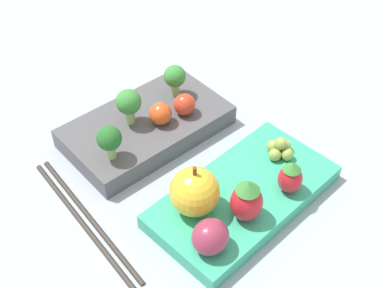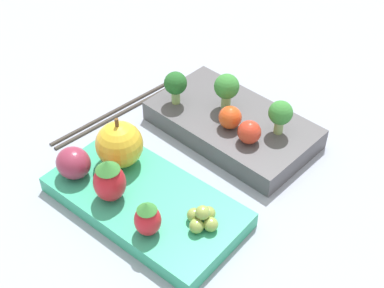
{
  "view_description": "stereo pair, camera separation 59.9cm",
  "coord_description": "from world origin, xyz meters",
  "px_view_note": "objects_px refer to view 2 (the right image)",
  "views": [
    {
      "loc": [
        -0.34,
        -0.3,
        0.46
      ],
      "look_at": [
        -0.01,
        0.0,
        0.04
      ],
      "focal_mm": 50.0,
      "sensor_mm": 36.0,
      "label": 1
    },
    {
      "loc": [
        0.25,
        -0.36,
        0.44
      ],
      "look_at": [
        -0.01,
        0.0,
        0.04
      ],
      "focal_mm": 50.0,
      "sensor_mm": 36.0,
      "label": 2
    }
  ],
  "objects_px": {
    "strawberry_0": "(109,180)",
    "chopsticks_pair": "(121,109)",
    "cherry_tomato_0": "(249,132)",
    "apple": "(119,144)",
    "broccoli_floret_2": "(227,88)",
    "plum": "(73,163)",
    "grape_cluster": "(202,218)",
    "broccoli_floret_1": "(176,84)",
    "strawberry_1": "(148,218)",
    "bento_box_fruit": "(146,202)",
    "cherry_tomato_1": "(233,119)",
    "bento_box_savoury": "(232,125)",
    "broccoli_floret_0": "(280,114)"
  },
  "relations": [
    {
      "from": "bento_box_fruit",
      "to": "apple",
      "type": "height_order",
      "value": "apple"
    },
    {
      "from": "plum",
      "to": "chopsticks_pair",
      "type": "xyz_separation_m",
      "value": [
        -0.05,
        0.13,
        -0.03
      ]
    },
    {
      "from": "strawberry_0",
      "to": "chopsticks_pair",
      "type": "xyz_separation_m",
      "value": [
        -0.11,
        0.13,
        -0.04
      ]
    },
    {
      "from": "plum",
      "to": "grape_cluster",
      "type": "relative_size",
      "value": 1.11
    },
    {
      "from": "chopsticks_pair",
      "to": "cherry_tomato_1",
      "type": "bearing_deg",
      "value": 11.18
    },
    {
      "from": "strawberry_0",
      "to": "plum",
      "type": "relative_size",
      "value": 1.34
    },
    {
      "from": "broccoli_floret_2",
      "to": "grape_cluster",
      "type": "xyz_separation_m",
      "value": [
        0.08,
        -0.17,
        -0.03
      ]
    },
    {
      "from": "plum",
      "to": "bento_box_savoury",
      "type": "bearing_deg",
      "value": 63.93
    },
    {
      "from": "bento_box_savoury",
      "to": "bento_box_fruit",
      "type": "relative_size",
      "value": 0.97
    },
    {
      "from": "broccoli_floret_1",
      "to": "strawberry_1",
      "type": "height_order",
      "value": "broccoli_floret_1"
    },
    {
      "from": "bento_box_savoury",
      "to": "broccoli_floret_0",
      "type": "height_order",
      "value": "broccoli_floret_0"
    },
    {
      "from": "broccoli_floret_0",
      "to": "apple",
      "type": "xyz_separation_m",
      "value": [
        -0.12,
        -0.14,
        -0.01
      ]
    },
    {
      "from": "broccoli_floret_2",
      "to": "apple",
      "type": "bearing_deg",
      "value": -106.93
    },
    {
      "from": "broccoli_floret_1",
      "to": "cherry_tomato_1",
      "type": "distance_m",
      "value": 0.09
    },
    {
      "from": "strawberry_1",
      "to": "apple",
      "type": "bearing_deg",
      "value": 146.46
    },
    {
      "from": "bento_box_savoury",
      "to": "strawberry_0",
      "type": "relative_size",
      "value": 4.09
    },
    {
      "from": "plum",
      "to": "grape_cluster",
      "type": "distance_m",
      "value": 0.16
    },
    {
      "from": "cherry_tomato_0",
      "to": "strawberry_1",
      "type": "xyz_separation_m",
      "value": [
        -0.01,
        -0.17,
        -0.0
      ]
    },
    {
      "from": "broccoli_floret_1",
      "to": "apple",
      "type": "distance_m",
      "value": 0.12
    },
    {
      "from": "chopsticks_pair",
      "to": "strawberry_0",
      "type": "bearing_deg",
      "value": -50.9
    },
    {
      "from": "broccoli_floret_1",
      "to": "strawberry_0",
      "type": "xyz_separation_m",
      "value": [
        0.04,
        -0.16,
        -0.01
      ]
    },
    {
      "from": "cherry_tomato_0",
      "to": "strawberry_0",
      "type": "distance_m",
      "value": 0.17
    },
    {
      "from": "plum",
      "to": "chopsticks_pair",
      "type": "distance_m",
      "value": 0.15
    },
    {
      "from": "cherry_tomato_1",
      "to": "chopsticks_pair",
      "type": "height_order",
      "value": "cherry_tomato_1"
    },
    {
      "from": "broccoli_floret_2",
      "to": "cherry_tomato_1",
      "type": "relative_size",
      "value": 1.7
    },
    {
      "from": "broccoli_floret_1",
      "to": "grape_cluster",
      "type": "xyz_separation_m",
      "value": [
        0.14,
        -0.14,
        -0.03
      ]
    },
    {
      "from": "broccoli_floret_2",
      "to": "chopsticks_pair",
      "type": "bearing_deg",
      "value": -154.78
    },
    {
      "from": "cherry_tomato_0",
      "to": "grape_cluster",
      "type": "bearing_deg",
      "value": -78.77
    },
    {
      "from": "cherry_tomato_0",
      "to": "apple",
      "type": "xyz_separation_m",
      "value": [
        -0.1,
        -0.11,
        0.01
      ]
    },
    {
      "from": "bento_box_savoury",
      "to": "chopsticks_pair",
      "type": "xyz_separation_m",
      "value": [
        -0.14,
        -0.05,
        -0.01
      ]
    },
    {
      "from": "cherry_tomato_0",
      "to": "chopsticks_pair",
      "type": "relative_size",
      "value": 0.13
    },
    {
      "from": "broccoli_floret_2",
      "to": "grape_cluster",
      "type": "height_order",
      "value": "broccoli_floret_2"
    },
    {
      "from": "apple",
      "to": "plum",
      "type": "bearing_deg",
      "value": -121.18
    },
    {
      "from": "bento_box_savoury",
      "to": "grape_cluster",
      "type": "relative_size",
      "value": 6.09
    },
    {
      "from": "cherry_tomato_0",
      "to": "chopsticks_pair",
      "type": "xyz_separation_m",
      "value": [
        -0.18,
        -0.02,
        -0.04
      ]
    },
    {
      "from": "broccoli_floret_2",
      "to": "plum",
      "type": "xyz_separation_m",
      "value": [
        -0.07,
        -0.19,
        -0.02
      ]
    },
    {
      "from": "bento_box_savoury",
      "to": "broccoli_floret_0",
      "type": "relative_size",
      "value": 4.93
    },
    {
      "from": "broccoli_floret_0",
      "to": "chopsticks_pair",
      "type": "xyz_separation_m",
      "value": [
        -0.2,
        -0.06,
        -0.05
      ]
    },
    {
      "from": "grape_cluster",
      "to": "strawberry_1",
      "type": "bearing_deg",
      "value": -134.33
    },
    {
      "from": "bento_box_fruit",
      "to": "strawberry_0",
      "type": "height_order",
      "value": "strawberry_0"
    },
    {
      "from": "apple",
      "to": "strawberry_1",
      "type": "distance_m",
      "value": 0.11
    },
    {
      "from": "bento_box_savoury",
      "to": "plum",
      "type": "bearing_deg",
      "value": -116.07
    },
    {
      "from": "bento_box_fruit",
      "to": "chopsticks_pair",
      "type": "distance_m",
      "value": 0.17
    },
    {
      "from": "bento_box_savoury",
      "to": "broccoli_floret_2",
      "type": "distance_m",
      "value": 0.05
    },
    {
      "from": "broccoli_floret_1",
      "to": "cherry_tomato_0",
      "type": "relative_size",
      "value": 1.59
    },
    {
      "from": "broccoli_floret_2",
      "to": "strawberry_0",
      "type": "height_order",
      "value": "broccoli_floret_2"
    },
    {
      "from": "bento_box_fruit",
      "to": "cherry_tomato_0",
      "type": "height_order",
      "value": "cherry_tomato_0"
    },
    {
      "from": "cherry_tomato_0",
      "to": "apple",
      "type": "relative_size",
      "value": 0.44
    },
    {
      "from": "cherry_tomato_1",
      "to": "plum",
      "type": "distance_m",
      "value": 0.19
    },
    {
      "from": "bento_box_fruit",
      "to": "cherry_tomato_0",
      "type": "distance_m",
      "value": 0.14
    }
  ]
}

